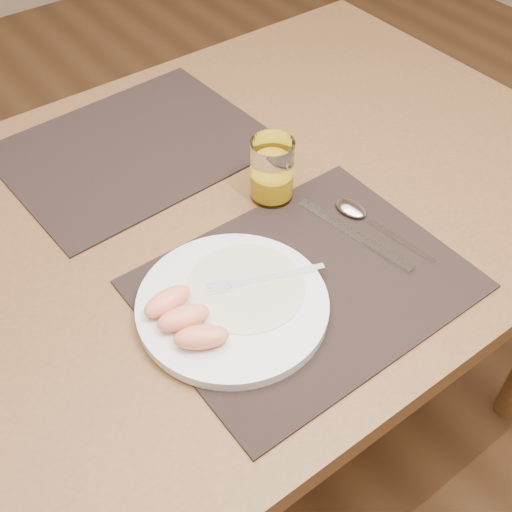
% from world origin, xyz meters
% --- Properties ---
extents(ground, '(5.00, 5.00, 0.00)m').
position_xyz_m(ground, '(0.00, 0.00, 0.00)').
color(ground, brown).
rests_on(ground, ground).
extents(table, '(1.40, 0.90, 0.75)m').
position_xyz_m(table, '(0.00, 0.00, 0.67)').
color(table, brown).
rests_on(table, ground).
extents(placemat_near, '(0.45, 0.35, 0.00)m').
position_xyz_m(placemat_near, '(0.02, -0.22, 0.75)').
color(placemat_near, black).
rests_on(placemat_near, table).
extents(placemat_far, '(0.47, 0.37, 0.00)m').
position_xyz_m(placemat_far, '(-0.01, 0.22, 0.75)').
color(placemat_far, black).
rests_on(placemat_far, table).
extents(plate, '(0.27, 0.27, 0.02)m').
position_xyz_m(plate, '(-0.09, -0.20, 0.76)').
color(plate, white).
rests_on(plate, placemat_near).
extents(plate_dressing, '(0.17, 0.17, 0.00)m').
position_xyz_m(plate_dressing, '(-0.06, -0.19, 0.77)').
color(plate_dressing, white).
rests_on(plate_dressing, plate).
extents(fork, '(0.17, 0.08, 0.00)m').
position_xyz_m(fork, '(-0.04, -0.18, 0.77)').
color(fork, silver).
rests_on(fork, plate).
extents(knife, '(0.05, 0.22, 0.01)m').
position_xyz_m(knife, '(0.15, -0.21, 0.76)').
color(knife, silver).
rests_on(knife, placemat_near).
extents(spoon, '(0.05, 0.19, 0.01)m').
position_xyz_m(spoon, '(0.18, -0.16, 0.76)').
color(spoon, silver).
rests_on(spoon, placemat_near).
extents(juice_glass, '(0.07, 0.07, 0.11)m').
position_xyz_m(juice_glass, '(0.10, -0.04, 0.80)').
color(juice_glass, white).
rests_on(juice_glass, placemat_near).
extents(grapefruit_wedges, '(0.08, 0.13, 0.03)m').
position_xyz_m(grapefruit_wedges, '(-0.17, -0.19, 0.78)').
color(grapefruit_wedges, '#FF9568').
rests_on(grapefruit_wedges, plate).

